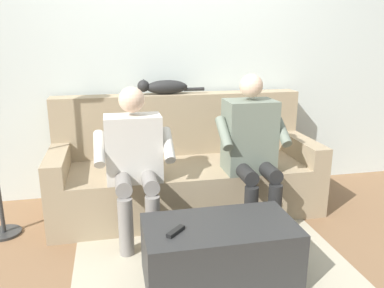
{
  "coord_description": "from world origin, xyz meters",
  "views": [
    {
      "loc": [
        0.58,
        2.91,
        1.43
      ],
      "look_at": [
        0.0,
        0.14,
        0.63
      ],
      "focal_mm": 36.48,
      "sensor_mm": 36.0,
      "label": 1
    }
  ],
  "objects": [
    {
      "name": "remote_black",
      "position": [
        0.27,
        0.99,
        0.38
      ],
      "size": [
        0.12,
        0.12,
        0.02
      ],
      "primitive_type": "cube",
      "rotation": [
        0.0,
        0.0,
        0.8
      ],
      "color": "black",
      "rests_on": "coffee_table"
    },
    {
      "name": "coffee_table",
      "position": [
        0.0,
        0.93,
        0.18
      ],
      "size": [
        0.89,
        0.48,
        0.37
      ],
      "color": "#2D2D2D",
      "rests_on": "ground"
    },
    {
      "name": "person_right_seated",
      "position": [
        0.44,
        0.26,
        0.6
      ],
      "size": [
        0.55,
        0.5,
        1.09
      ],
      "color": "beige",
      "rests_on": "ground"
    },
    {
      "name": "person_left_seated",
      "position": [
        -0.44,
        0.23,
        0.64
      ],
      "size": [
        0.53,
        0.52,
        1.15
      ],
      "color": "slate",
      "rests_on": "ground"
    },
    {
      "name": "cat_on_backrest",
      "position": [
        0.13,
        -0.41,
        1.0
      ],
      "size": [
        0.58,
        0.13,
        0.13
      ],
      "color": "black",
      "rests_on": "couch"
    },
    {
      "name": "couch",
      "position": [
        0.0,
        -0.17,
        0.32
      ],
      "size": [
        2.16,
        0.83,
        0.93
      ],
      "color": "#9E896B",
      "rests_on": "ground"
    },
    {
      "name": "back_wall",
      "position": [
        0.0,
        -0.6,
        1.22
      ],
      "size": [
        5.3,
        0.06,
        2.43
      ],
      "primitive_type": "cube",
      "color": "silver",
      "rests_on": "ground"
    },
    {
      "name": "floor_rug",
      "position": [
        0.0,
        0.82,
        0.0
      ],
      "size": [
        1.75,
        1.74,
        0.01
      ],
      "primitive_type": "cube",
      "color": "#B7AD93",
      "rests_on": "ground"
    },
    {
      "name": "ground_plane",
      "position": [
        0.0,
        0.6,
        0.0
      ],
      "size": [
        8.0,
        8.0,
        0.0
      ],
      "primitive_type": "plane",
      "color": "#846042"
    }
  ]
}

